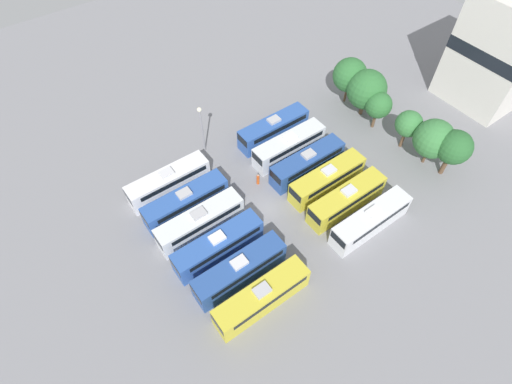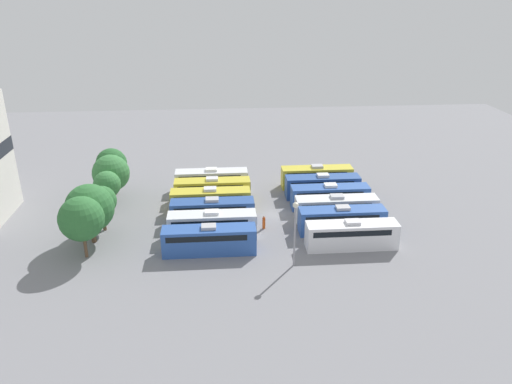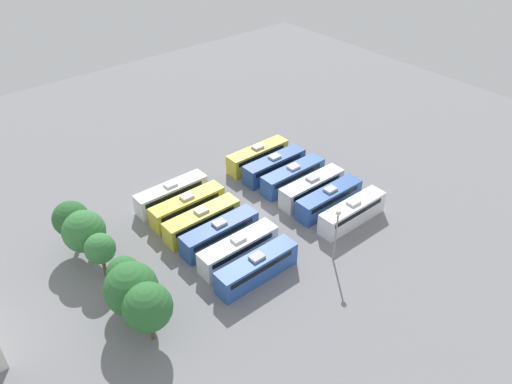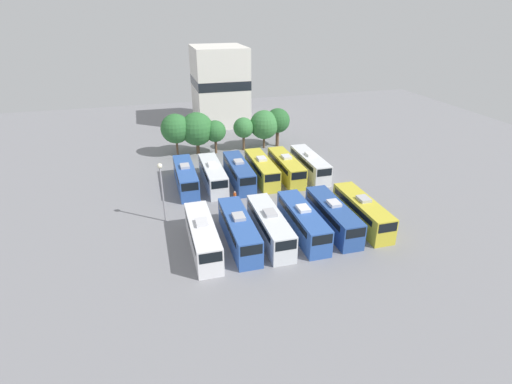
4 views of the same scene
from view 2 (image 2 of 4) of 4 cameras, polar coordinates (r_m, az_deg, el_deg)
name	(u,v)px [view 2 (image 2 of 4)]	position (r m, az deg, el deg)	size (l,w,h in m)	color
ground_plane	(271,215)	(64.33, 1.77, -2.65)	(120.79, 120.79, 0.00)	gray
bus_0	(351,234)	(56.94, 10.86, -4.77)	(2.49, 10.29, 3.35)	white
bus_1	(342,219)	(60.23, 9.77, -3.10)	(2.49, 10.29, 3.35)	#2D56A8
bus_2	(336,208)	(63.22, 9.14, -1.78)	(2.49, 10.29, 3.35)	silver
bus_3	(330,196)	(66.55, 8.42, -0.46)	(2.49, 10.29, 3.35)	#2D56A8
bus_4	(322,186)	(69.86, 7.58, 0.73)	(2.49, 10.29, 3.35)	#284C93
bus_5	(316,176)	(73.21, 6.93, 1.80)	(2.49, 10.29, 3.35)	gold
bus_6	(209,239)	(55.13, -5.40, -5.39)	(2.49, 10.29, 3.35)	#2D56A8
bus_7	(212,224)	(58.44, -5.06, -3.68)	(2.49, 10.29, 3.35)	silver
bus_8	(212,211)	(61.78, -5.02, -2.16)	(2.49, 10.29, 3.35)	#284C93
bus_9	(210,200)	(64.90, -5.24, -0.91)	(2.49, 10.29, 3.35)	gold
bus_10	(212,189)	(68.25, -5.02, 0.31)	(2.49, 10.29, 3.35)	gold
bus_11	(211,180)	(71.71, -5.11, 1.43)	(2.49, 10.29, 3.35)	silver
worker_person	(264,223)	(60.56, 0.90, -3.51)	(0.36, 0.36, 1.68)	#CC4C19
light_pole	(295,223)	(51.09, 4.49, -3.55)	(0.60, 0.60, 7.26)	gray
tree_0	(81,219)	(55.85, -19.34, -2.91)	(4.83, 4.83, 7.01)	brown
tree_1	(90,208)	(59.00, -18.48, -1.76)	(5.49, 5.49, 7.02)	brown
tree_2	(101,201)	(61.64, -17.26, -0.99)	(3.59, 3.59, 5.64)	brown
tree_3	(107,185)	(66.10, -16.66, 0.81)	(3.47, 3.47, 5.72)	brown
tree_4	(111,173)	(69.46, -16.24, 2.09)	(4.94, 4.94, 6.64)	brown
tree_5	(111,164)	(71.77, -16.19, 3.11)	(4.24, 4.24, 6.74)	brown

